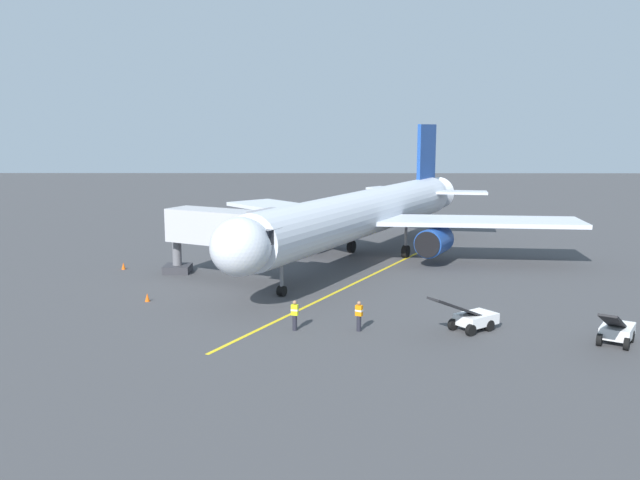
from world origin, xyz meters
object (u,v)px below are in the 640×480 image
at_px(airplane, 366,214).
at_px(ground_crew_wing_walker, 295,315).
at_px(jet_bridge, 236,230).
at_px(belt_loader_near_nose, 616,330).
at_px(safety_cone_nose_left, 124,266).
at_px(safety_cone_nose_right, 147,297).
at_px(belt_loader_portside, 472,318).
at_px(ground_crew_marshaller, 359,316).

height_order(airplane, ground_crew_wing_walker, airplane).
height_order(jet_bridge, belt_loader_near_nose, jet_bridge).
distance_m(safety_cone_nose_left, safety_cone_nose_right, 10.92).
bearing_deg(belt_loader_portside, airplane, -76.57).
bearing_deg(ground_crew_wing_walker, safety_cone_nose_right, -32.21).
relative_size(belt_loader_near_nose, safety_cone_nose_left, 8.19).
height_order(ground_crew_marshaller, belt_loader_near_nose, belt_loader_near_nose).
height_order(belt_loader_portside, safety_cone_nose_left, belt_loader_portside).
bearing_deg(ground_crew_wing_walker, safety_cone_nose_left, -48.36).
relative_size(ground_crew_marshaller, ground_crew_wing_walker, 1.00).
bearing_deg(jet_bridge, belt_loader_near_nose, 146.12).
bearing_deg(belt_loader_near_nose, airplane, -61.99).
height_order(airplane, belt_loader_portside, airplane).
distance_m(belt_loader_portside, safety_cone_nose_right, 20.72).
distance_m(jet_bridge, belt_loader_portside, 19.44).
xyz_separation_m(belt_loader_near_nose, belt_loader_portside, (7.03, -2.27, 0.00)).
xyz_separation_m(ground_crew_marshaller, safety_cone_nose_right, (13.45, -6.32, -0.61)).
relative_size(airplane, jet_bridge, 3.40).
height_order(airplane, safety_cone_nose_right, airplane).
xyz_separation_m(airplane, jet_bridge, (9.98, 7.52, -0.24)).
height_order(jet_bridge, ground_crew_wing_walker, jet_bridge).
bearing_deg(jet_bridge, safety_cone_nose_right, 50.62).
height_order(airplane, ground_crew_marshaller, airplane).
height_order(jet_bridge, ground_crew_marshaller, jet_bridge).
relative_size(ground_crew_wing_walker, belt_loader_portside, 0.39).
xyz_separation_m(jet_bridge, ground_crew_marshaller, (-8.38, 12.50, -2.88)).
distance_m(jet_bridge, ground_crew_marshaller, 15.32).
bearing_deg(ground_crew_wing_walker, jet_bridge, -68.79).
xyz_separation_m(ground_crew_wing_walker, safety_cone_nose_right, (9.87, -6.22, -0.61)).
bearing_deg(airplane, belt_loader_near_nose, 118.01).
bearing_deg(safety_cone_nose_right, airplane, -137.70).
bearing_deg(safety_cone_nose_left, ground_crew_wing_walker, 131.64).
bearing_deg(ground_crew_marshaller, jet_bridge, -56.15).
height_order(ground_crew_wing_walker, belt_loader_near_nose, belt_loader_near_nose).
bearing_deg(airplane, ground_crew_marshaller, 85.43).
distance_m(airplane, safety_cone_nose_left, 20.25).
bearing_deg(belt_loader_portside, ground_crew_marshaller, 1.52).
distance_m(belt_loader_portside, safety_cone_nose_left, 29.15).
bearing_deg(belt_loader_portside, ground_crew_wing_walker, 0.37).
distance_m(ground_crew_wing_walker, safety_cone_nose_left, 21.65).
relative_size(jet_bridge, ground_crew_marshaller, 6.41).
bearing_deg(belt_loader_near_nose, jet_bridge, -33.88).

